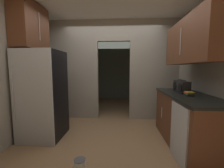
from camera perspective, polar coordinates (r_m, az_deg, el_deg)
ground at (r=2.91m, az=-1.18°, el=-22.03°), size 20.00×20.00×0.00m
kitchen_overhead_slab at (r=3.25m, az=-0.64°, el=29.98°), size 3.88×6.67×0.06m
kitchen_partition at (r=3.91m, az=0.29°, el=6.43°), size 3.48×0.12×2.66m
adjoining_room_shell at (r=5.78m, az=1.39°, el=5.62°), size 3.48×2.75×2.66m
refrigerator at (r=3.14m, az=-25.84°, el=-3.93°), size 0.74×0.76×1.72m
lower_cabinet_run at (r=2.93m, az=27.81°, el=-12.72°), size 0.69×1.70×0.93m
dishwasher at (r=2.40m, az=24.99°, el=-17.52°), size 0.02×0.56×0.87m
upper_cabinet_counterside at (r=2.82m, az=29.22°, el=14.65°), size 0.36×1.53×0.74m
upper_cabinet_fridgeside at (r=3.41m, az=-29.78°, el=19.26°), size 0.36×0.82×0.89m
boombox at (r=3.00m, az=25.97°, el=-0.99°), size 0.16×0.43×0.25m
book_stack at (r=2.71m, az=28.51°, el=-3.39°), size 0.15×0.17×0.07m
paint_can at (r=2.20m, az=-12.70°, el=-29.53°), size 0.16×0.16×0.20m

